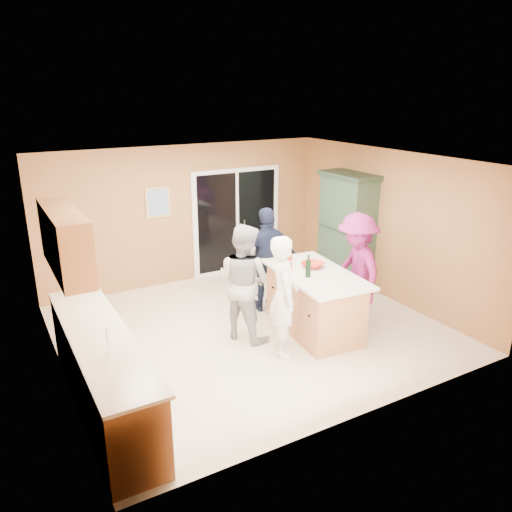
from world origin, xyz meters
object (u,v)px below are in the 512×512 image
kitchen_island (314,303)px  green_hutch (347,232)px  woman_white (283,296)px  woman_grey (244,282)px  woman_navy (268,260)px  woman_magenta (356,269)px

kitchen_island → green_hutch: bearing=43.4°
woman_white → green_hutch: bearing=-34.2°
woman_grey → woman_navy: (0.81, 0.69, 0.00)m
woman_navy → woman_magenta: bearing=137.5°
woman_white → woman_grey: bearing=41.3°
green_hutch → woman_magenta: green_hutch is taller
woman_navy → kitchen_island: bearing=108.8°
woman_magenta → green_hutch: bearing=159.4°
kitchen_island → woman_magenta: woman_magenta is taller
kitchen_island → woman_magenta: (0.73, -0.07, 0.44)m
woman_grey → kitchen_island: bearing=-136.4°
kitchen_island → green_hutch: 2.19m
kitchen_island → green_hutch: green_hutch is taller
green_hutch → woman_magenta: 1.67m
green_hutch → woman_magenta: bearing=-124.0°
woman_white → woman_magenta: bearing=-58.4°
kitchen_island → woman_navy: woman_navy is taller
woman_navy → woman_magenta: size_ratio=0.98×
woman_white → woman_grey: size_ratio=0.98×
woman_magenta → kitchen_island: bearing=-82.4°
woman_white → woman_grey: (-0.24, 0.69, 0.01)m
green_hutch → woman_white: bearing=-146.1°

